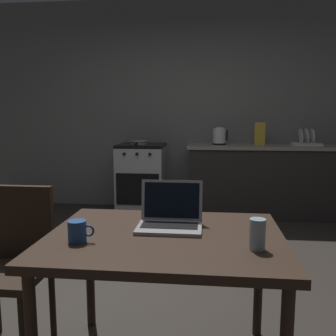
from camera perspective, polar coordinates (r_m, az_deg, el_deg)
The scene contains 13 objects.
ground_plane at distance 2.87m, azimuth -1.01°, elevation -18.23°, with size 12.00×12.00×0.00m, color #2D2823.
back_wall at distance 5.08m, azimuth 6.00°, elevation 9.56°, with size 6.40×0.10×2.80m, color slate.
kitchen_counter at distance 4.87m, azimuth 15.92°, elevation -1.84°, with size 2.16×0.64×0.90m.
stove_oven at distance 4.87m, azimuth -4.10°, elevation -1.57°, with size 0.60×0.62×0.90m.
dining_table at distance 1.80m, azimuth -0.49°, elevation -12.48°, with size 1.12×0.86×0.71m.
chair at distance 2.22m, azimuth -22.95°, elevation -12.63°, with size 0.40×0.40×0.89m.
laptop at distance 1.87m, azimuth 0.33°, elevation -7.83°, with size 0.32×0.26×0.23m.
electric_kettle at distance 4.74m, azimuth 7.98°, elevation 4.87°, with size 0.19×0.17×0.22m.
frying_pan at distance 4.79m, azimuth -4.56°, elevation 4.01°, with size 0.23×0.40×0.05m.
coffee_mug at distance 1.71m, azimuth -13.85°, elevation -9.52°, with size 0.12×0.08×0.10m.
drinking_glass at distance 1.61m, azimuth 13.70°, elevation -9.96°, with size 0.07×0.07×0.13m.
cereal_box at distance 4.80m, azimuth 14.05°, elevation 5.19°, with size 0.13×0.05×0.28m.
dish_rack at distance 4.89m, azimuth 20.66°, elevation 3.86°, with size 0.34×0.26×0.21m.
Camera 1 is at (0.32, -2.55, 1.28)m, focal length 39.27 mm.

